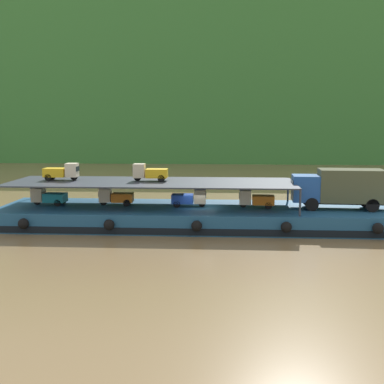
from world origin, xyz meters
name	(u,v)px	position (x,y,z in m)	size (l,w,h in m)	color
ground_plane	(199,226)	(0.00, 0.00, 0.00)	(400.00, 400.00, 0.00)	brown
hillside_far_bank	(215,67)	(0.00, 68.92, 19.44)	(143.60, 28.33, 34.51)	#387533
cargo_barge	(199,216)	(0.00, -0.04, 0.75)	(31.67, 8.30, 1.50)	navy
covered_lorry	(340,187)	(10.85, -0.20, 3.19)	(7.93, 2.58, 3.10)	#1E4C99
cargo_rack	(152,182)	(-3.80, 0.00, 3.44)	(22.47, 6.87, 2.00)	#2D333D
mini_truck_lower_stern	(49,197)	(-12.25, 0.16, 2.19)	(2.79, 1.29, 1.38)	teal
mini_truck_lower_aft	(116,197)	(-6.81, 0.44, 2.19)	(2.79, 1.30, 1.38)	orange
mini_truck_lower_mid	(190,198)	(-0.80, 0.17, 2.19)	(2.75, 1.21, 1.38)	#1E47B7
mini_truck_lower_fore	(256,199)	(4.44, -0.02, 2.19)	(2.78, 1.27, 1.38)	orange
mini_truck_upper_stern	(62,172)	(-11.18, 0.50, 4.19)	(2.75, 1.22, 1.38)	gold
mini_truck_upper_mid	(150,172)	(-3.99, 0.37, 4.19)	(2.76, 1.24, 1.38)	gold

